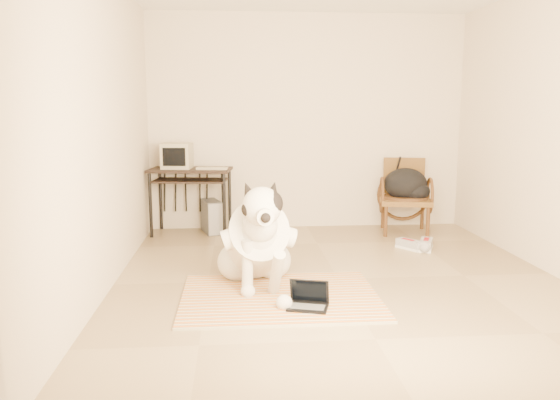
{
  "coord_description": "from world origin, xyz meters",
  "views": [
    {
      "loc": [
        -0.92,
        -4.7,
        1.52
      ],
      "look_at": [
        -0.54,
        -0.08,
        0.75
      ],
      "focal_mm": 35.0,
      "sensor_mm": 36.0,
      "label": 1
    }
  ],
  "objects": [
    {
      "name": "pc_tower",
      "position": [
        -1.23,
        1.99,
        0.2
      ],
      "size": [
        0.29,
        0.46,
        0.4
      ],
      "color": "#535456",
      "rests_on": "floor"
    },
    {
      "name": "wall_front",
      "position": [
        0.0,
        -2.25,
        1.35
      ],
      "size": [
        4.5,
        0.0,
        4.5
      ],
      "primitive_type": "plane",
      "rotation": [
        -1.57,
        0.0,
        0.0
      ],
      "color": "beige",
      "rests_on": "floor"
    },
    {
      "name": "dog",
      "position": [
        -0.74,
        -0.15,
        0.39
      ],
      "size": [
        0.66,
        1.37,
        1.0
      ],
      "color": "silver",
      "rests_on": "rug"
    },
    {
      "name": "floor",
      "position": [
        0.0,
        0.0,
        0.0
      ],
      "size": [
        4.5,
        4.5,
        0.0
      ],
      "primitive_type": "plane",
      "color": "#967F5B",
      "rests_on": "ground"
    },
    {
      "name": "sneaker_right",
      "position": [
        1.15,
        0.96,
        0.05
      ],
      "size": [
        0.25,
        0.35,
        0.11
      ],
      "color": "white",
      "rests_on": "floor"
    },
    {
      "name": "computer_desk",
      "position": [
        -1.47,
        1.94,
        0.69
      ],
      "size": [
        1.03,
        0.66,
        0.81
      ],
      "color": "black",
      "rests_on": "floor"
    },
    {
      "name": "rug",
      "position": [
        -0.57,
        -0.46,
        0.01
      ],
      "size": [
        1.6,
        1.23,
        0.02
      ],
      "color": "orange",
      "rests_on": "floor"
    },
    {
      "name": "sneaker_left",
      "position": [
        0.98,
        0.99,
        0.05
      ],
      "size": [
        0.27,
        0.32,
        0.11
      ],
      "color": "white",
      "rests_on": "floor"
    },
    {
      "name": "desk_keyboard",
      "position": [
        -1.2,
        1.83,
        0.82
      ],
      "size": [
        0.38,
        0.18,
        0.02
      ],
      "primitive_type": "cube",
      "rotation": [
        0.0,
        0.0,
        -0.13
      ],
      "color": "#AEA589",
      "rests_on": "computer_desk"
    },
    {
      "name": "laptop",
      "position": [
        -0.37,
        -0.73,
        0.07
      ],
      "size": [
        0.35,
        0.29,
        0.21
      ],
      "color": "black",
      "rests_on": "rug"
    },
    {
      "name": "crt_monitor",
      "position": [
        -1.62,
        1.97,
        0.96
      ],
      "size": [
        0.38,
        0.36,
        0.31
      ],
      "color": "#AEA589",
      "rests_on": "computer_desk"
    },
    {
      "name": "wall_back",
      "position": [
        0.0,
        2.25,
        1.35
      ],
      "size": [
        4.5,
        0.0,
        4.5
      ],
      "primitive_type": "plane",
      "rotation": [
        1.57,
        0.0,
        0.0
      ],
      "color": "beige",
      "rests_on": "floor"
    },
    {
      "name": "backpack",
      "position": [
        1.18,
        1.76,
        0.6
      ],
      "size": [
        0.54,
        0.44,
        0.39
      ],
      "color": "black",
      "rests_on": "rattan_chair"
    },
    {
      "name": "wall_left",
      "position": [
        -2.0,
        0.0,
        1.35
      ],
      "size": [
        0.0,
        4.5,
        4.5
      ],
      "primitive_type": "plane",
      "rotation": [
        1.57,
        0.0,
        1.57
      ],
      "color": "beige",
      "rests_on": "floor"
    },
    {
      "name": "rattan_chair",
      "position": [
        1.18,
        1.84,
        0.46
      ],
      "size": [
        0.7,
        0.69,
        0.91
      ],
      "color": "brown",
      "rests_on": "floor"
    }
  ]
}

